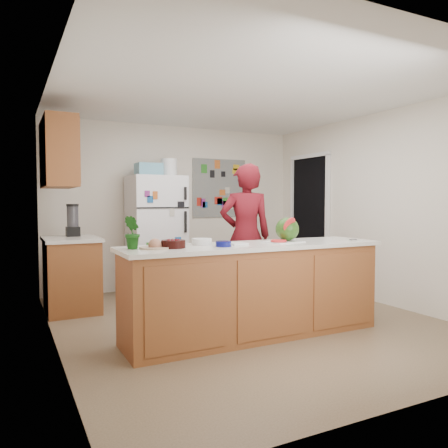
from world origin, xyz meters
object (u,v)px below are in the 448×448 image
refrigerator (156,235)px  person (246,236)px  watermelon (287,229)px  cherry_bowl (173,244)px

refrigerator → person: person is taller
watermelon → refrigerator: bearing=105.3°
watermelon → cherry_bowl: watermelon is taller
refrigerator → person: size_ratio=0.94×
watermelon → cherry_bowl: bearing=-179.3°
refrigerator → watermelon: size_ratio=7.07×
refrigerator → cherry_bowl: bearing=-104.1°
refrigerator → watermelon: refrigerator is taller
cherry_bowl → watermelon: bearing=0.7°
person → watermelon: bearing=100.2°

